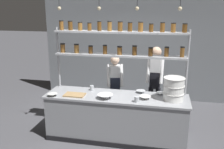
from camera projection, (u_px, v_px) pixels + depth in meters
ground_plane at (116, 138)px, 5.12m from camera, size 40.00×40.00×0.00m
back_wall at (133, 43)px, 7.07m from camera, size 5.19×0.12×3.18m
prep_counter at (116, 117)px, 4.99m from camera, size 2.79×0.76×0.92m
spice_shelf_unit at (119, 45)px, 4.93m from camera, size 2.68×0.28×2.33m
chef_left at (115, 85)px, 5.63m from camera, size 0.41×0.34×1.57m
chef_center at (155, 80)px, 5.49m from camera, size 0.38×0.32×1.77m
container_stack at (174, 89)px, 4.59m from camera, size 0.39×0.39×0.43m
cutting_board at (75, 95)px, 4.88m from camera, size 0.40×0.26×0.02m
prep_bowl_near_left at (53, 95)px, 4.84m from camera, size 0.19×0.19×0.05m
prep_bowl_center_front at (145, 98)px, 4.68m from camera, size 0.21×0.21×0.06m
prep_bowl_center_back at (105, 96)px, 4.71m from camera, size 0.30×0.30×0.08m
prep_bowl_near_right at (160, 94)px, 4.92m from camera, size 0.16×0.16×0.04m
prep_bowl_far_left at (141, 92)px, 5.03m from camera, size 0.18×0.18×0.05m
serving_cup_front at (92, 88)px, 5.16m from camera, size 0.08×0.08×0.10m
serving_cup_by_board at (137, 99)px, 4.54m from camera, size 0.09×0.09×0.10m
pendant_light_row at (117, 7)px, 4.42m from camera, size 2.26×0.07×0.59m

